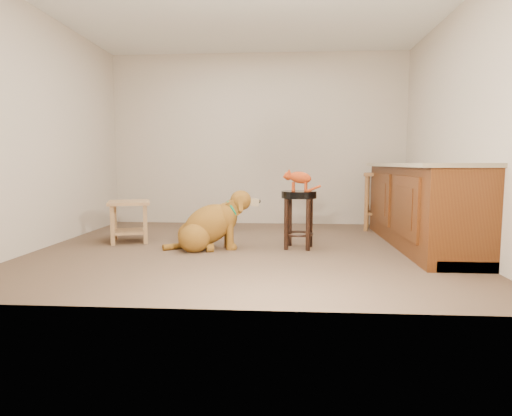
# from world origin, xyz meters

# --- Properties ---
(floor) EXTENTS (4.50, 4.00, 0.01)m
(floor) POSITION_xyz_m (0.00, 0.00, 0.00)
(floor) COLOR brown
(floor) RESTS_ON ground
(room_shell) EXTENTS (4.54, 4.04, 2.62)m
(room_shell) POSITION_xyz_m (0.00, 0.00, 1.68)
(room_shell) COLOR #B9A995
(room_shell) RESTS_ON ground
(cabinet_run) EXTENTS (0.70, 2.56, 0.94)m
(cabinet_run) POSITION_xyz_m (1.94, 0.30, 0.44)
(cabinet_run) COLOR #50260E
(cabinet_run) RESTS_ON ground
(padded_stool) EXTENTS (0.39, 0.39, 0.63)m
(padded_stool) POSITION_xyz_m (0.58, 0.05, 0.45)
(padded_stool) COLOR black
(padded_stool) RESTS_ON ground
(wood_stool) EXTENTS (0.52, 0.52, 0.80)m
(wood_stool) POSITION_xyz_m (1.75, 1.45, 0.42)
(wood_stool) COLOR brown
(wood_stool) RESTS_ON ground
(side_table) EXTENTS (0.60, 0.60, 0.49)m
(side_table) POSITION_xyz_m (-1.42, 0.29, 0.32)
(side_table) COLOR #9B7247
(side_table) RESTS_ON ground
(golden_retriever) EXTENTS (1.06, 0.61, 0.69)m
(golden_retriever) POSITION_xyz_m (-0.40, -0.06, 0.26)
(golden_retriever) COLOR brown
(golden_retriever) RESTS_ON ground
(tabby_kitten) EXTENTS (0.42, 0.16, 0.26)m
(tabby_kitten) POSITION_xyz_m (0.57, 0.05, 0.78)
(tabby_kitten) COLOR #AA3711
(tabby_kitten) RESTS_ON padded_stool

